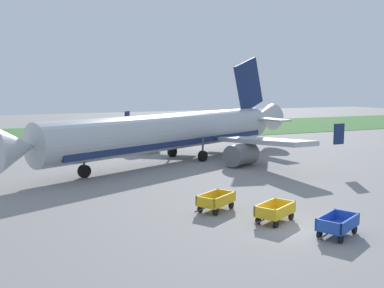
{
  "coord_description": "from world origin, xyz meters",
  "views": [
    {
      "loc": [
        -14.79,
        -18.9,
        7.76
      ],
      "look_at": [
        0.71,
        15.68,
        2.8
      ],
      "focal_mm": 41.59,
      "sensor_mm": 36.0,
      "label": 1
    }
  ],
  "objects_px": {
    "baggage_cart_nearest": "(337,225)",
    "baggage_cart_third_in_row": "(216,201)",
    "baggage_cart_second_in_row": "(275,212)",
    "airplane": "(178,132)"
  },
  "relations": [
    {
      "from": "baggage_cart_third_in_row",
      "to": "baggage_cart_nearest",
      "type": "bearing_deg",
      "value": -62.31
    },
    {
      "from": "baggage_cart_nearest",
      "to": "baggage_cart_third_in_row",
      "type": "bearing_deg",
      "value": 117.69
    },
    {
      "from": "airplane",
      "to": "baggage_cart_second_in_row",
      "type": "distance_m",
      "value": 22.1
    },
    {
      "from": "baggage_cart_nearest",
      "to": "baggage_cart_second_in_row",
      "type": "xyz_separation_m",
      "value": [
        -1.57,
        3.35,
        0.0
      ]
    },
    {
      "from": "baggage_cart_nearest",
      "to": "airplane",
      "type": "bearing_deg",
      "value": 86.99
    },
    {
      "from": "airplane",
      "to": "baggage_cart_third_in_row",
      "type": "distance_m",
      "value": 19.09
    },
    {
      "from": "airplane",
      "to": "baggage_cart_third_in_row",
      "type": "bearing_deg",
      "value": -105.03
    },
    {
      "from": "airplane",
      "to": "baggage_cart_second_in_row",
      "type": "relative_size",
      "value": 10.24
    },
    {
      "from": "airplane",
      "to": "baggage_cart_second_in_row",
      "type": "height_order",
      "value": "airplane"
    },
    {
      "from": "baggage_cart_second_in_row",
      "to": "baggage_cart_third_in_row",
      "type": "xyz_separation_m",
      "value": [
        -2.02,
        3.48,
        0.0
      ]
    }
  ]
}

